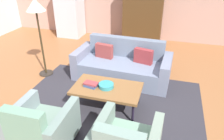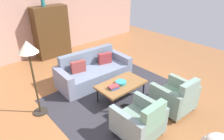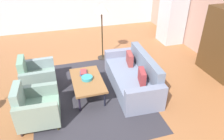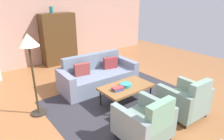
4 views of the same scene
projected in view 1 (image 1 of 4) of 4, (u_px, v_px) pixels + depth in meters
The scene contains 10 objects.
ground_plane at pixel (101, 94), 4.30m from camera, with size 11.10×11.10×0.00m, color #955E35.
area_rug at pixel (108, 105), 3.97m from camera, with size 3.40×2.60×0.01m, color #2D2C32.
couch at pixel (123, 66), 4.80m from camera, with size 2.14×1.00×0.86m.
coffee_table at pixel (107, 89), 3.75m from camera, with size 1.20×0.70×0.43m.
armchair_left at pixel (40, 130), 2.93m from camera, with size 0.81×0.81×0.88m.
fruit_bowl at pixel (106, 86), 3.72m from camera, with size 0.27×0.27×0.07m, color teal.
book_stack at pixel (91, 84), 3.75m from camera, with size 0.26×0.21×0.07m.
cabinet at pixel (143, 14), 6.62m from camera, with size 1.20×0.51×1.80m.
refrigerator at pixel (70, 9), 7.13m from camera, with size 0.80×0.73×1.85m.
floor_lamp at pixel (36, 13), 4.38m from camera, with size 0.40×0.40×1.72m.
Camera 1 is at (1.21, -3.36, 2.45)m, focal length 34.03 mm.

